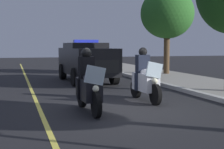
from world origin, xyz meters
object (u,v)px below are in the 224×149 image
(police_motorcycle_lead_right, at_px, (145,79))
(police_suv, at_px, (86,60))
(police_motorcycle_lead_left, at_px, (88,86))
(tree_far_back, at_px, (167,14))

(police_motorcycle_lead_right, bearing_deg, police_suv, -174.66)
(police_motorcycle_lead_left, xyz_separation_m, police_motorcycle_lead_right, (-1.17, 2.11, 0.00))
(police_motorcycle_lead_left, bearing_deg, tree_far_back, 143.82)
(police_motorcycle_lead_left, relative_size, police_motorcycle_lead_right, 1.00)
(police_motorcycle_lead_right, height_order, tree_far_back, tree_far_back)
(police_motorcycle_lead_left, height_order, police_suv, police_suv)
(police_motorcycle_lead_left, distance_m, police_motorcycle_lead_right, 2.41)
(police_suv, bearing_deg, police_motorcycle_lead_left, -11.91)
(police_suv, height_order, tree_far_back, tree_far_back)
(police_suv, distance_m, tree_far_back, 6.26)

